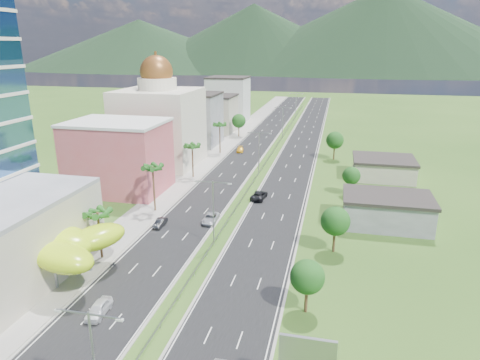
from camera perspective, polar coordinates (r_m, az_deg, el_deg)
The scene contains 35 objects.
ground at distance 62.16m, azimuth -6.12°, elevation -12.60°, with size 500.00×500.00×0.00m, color #2D5119.
road_left at distance 146.30m, azimuth 2.46°, elevation 5.28°, with size 11.00×260.00×0.04m, color black.
road_right at distance 144.42m, azimuth 8.34°, elevation 4.95°, with size 11.00×260.00×0.04m, color black.
sidewalk_left at distance 148.25m, azimuth -1.17°, elevation 5.48°, with size 7.00×260.00×0.12m, color gray.
median_guardrail at distance 127.66m, azimuth 4.30°, elevation 3.70°, with size 0.10×216.06×0.76m.
streetlight_median_a at distance 39.78m, azimuth -18.95°, elevation -21.36°, with size 6.04×0.25×11.00m.
streetlight_median_b at distance 67.83m, azimuth -3.59°, elevation -3.53°, with size 6.04×0.25×11.00m.
streetlight_median_c at distance 105.12m, azimuth 2.55°, elevation 4.15°, with size 6.04×0.25×11.00m.
streetlight_median_d at distance 148.77m, azimuth 5.72°, elevation 8.06°, with size 6.04×0.25×11.00m.
streetlight_median_e at distance 193.04m, azimuth 7.47°, elevation 10.18°, with size 6.04×0.25×11.00m.
lime_canopy at distance 65.69m, azimuth -24.35°, elevation -7.55°, with size 18.00×15.00×7.40m.
pink_shophouse at distance 97.56m, azimuth -15.87°, elevation 2.88°, with size 20.00×15.00×15.00m, color #C85258.
domed_building at distance 116.97m, azimuth -10.70°, elevation 7.54°, with size 20.00×20.00×28.70m.
midrise_grey at distance 140.14m, azimuth -6.20°, elevation 7.98°, with size 16.00×15.00×16.00m, color slate.
midrise_beige at distance 161.07m, azimuth -3.63°, elevation 8.75°, with size 16.00×15.00×13.00m, color #B0A691.
midrise_white at distance 182.69m, azimuth -1.59°, elevation 10.62°, with size 16.00×15.00×18.00m, color silver.
billboard at distance 42.19m, azimuth 8.97°, elevation -21.98°, with size 5.20×0.35×6.20m.
shed_near at distance 81.46m, azimuth 18.96°, elevation -4.01°, with size 15.00×10.00×5.00m, color slate.
shed_far at distance 110.15m, azimuth 18.54°, elevation 1.42°, with size 14.00×12.00×4.40m, color #B0A691.
palm_tree_b at distance 66.96m, azimuth -18.45°, elevation -4.45°, with size 3.60×3.60×8.10m.
palm_tree_c at distance 83.20m, azimuth -11.57°, elevation 1.42°, with size 3.60×3.60×9.60m.
palm_tree_d at distance 104.09m, azimuth -6.40°, elevation 4.37°, with size 3.60×3.60×8.60m.
palm_tree_e at distance 127.30m, azimuth -2.72°, elevation 7.23°, with size 3.60×3.60×9.40m.
leafy_tree_lfar at distance 151.64m, azimuth -0.17°, elevation 7.88°, with size 4.90×4.90×8.05m.
leafy_tree_ra at distance 52.74m, azimuth 8.97°, elevation -12.65°, with size 4.20×4.20×6.90m.
leafy_tree_rb at distance 67.80m, azimuth 12.60°, elevation -5.39°, with size 4.55×4.55×7.47m.
leafy_tree_rc at distance 94.57m, azimuth 14.63°, elevation 0.55°, with size 3.85×3.85×6.33m.
leafy_tree_rd at distance 123.30m, azimuth 12.54°, elevation 5.20°, with size 4.90×4.90×8.05m.
mountain_ridge at distance 503.33m, azimuth 18.09°, elevation 13.20°, with size 860.00×140.00×90.00m, color black, non-canonical shape.
car_white_near_left at distance 56.33m, azimuth -18.32°, elevation -15.97°, with size 1.89×4.69×1.60m, color white.
car_dark_left at distance 78.27m, azimuth -10.59°, elevation -5.62°, with size 1.41×4.03×1.33m, color black.
car_silver_mid_left at distance 78.85m, azimuth -3.96°, elevation -5.11°, with size 2.45×5.31×1.47m, color #A9ABB1.
car_yellow_far_left at distance 130.35m, azimuth 0.01°, elevation 4.09°, with size 1.95×4.79×1.39m, color gold.
car_dark_far_right at distance 90.38m, azimuth 2.57°, elevation -2.02°, with size 2.67×5.80×1.61m, color black.
motorcycle at distance 66.05m, azimuth -16.64°, elevation -10.70°, with size 0.59×1.95×1.25m, color black.
Camera 1 is at (18.19, -50.62, 31.15)m, focal length 32.00 mm.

